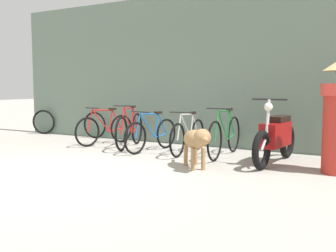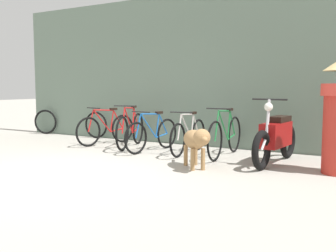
{
  "view_description": "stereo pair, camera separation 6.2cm",
  "coord_description": "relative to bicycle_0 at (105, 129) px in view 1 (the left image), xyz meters",
  "views": [
    {
      "loc": [
        4.18,
        -4.24,
        1.3
      ],
      "look_at": [
        0.95,
        1.42,
        0.65
      ],
      "focal_mm": 42.0,
      "sensor_mm": 36.0,
      "label": 1
    },
    {
      "loc": [
        4.23,
        -4.21,
        1.3
      ],
      "look_at": [
        0.95,
        1.42,
        0.65
      ],
      "focal_mm": 42.0,
      "sensor_mm": 36.0,
      "label": 2
    }
  ],
  "objects": [
    {
      "name": "motorcycle",
      "position": [
        3.93,
        -0.33,
        0.1
      ],
      "size": [
        0.58,
        1.9,
        1.12
      ],
      "rotation": [
        0.0,
        0.0,
        -1.65
      ],
      "color": "black",
      "rests_on": "ground"
    },
    {
      "name": "bicycle_2",
      "position": [
        1.42,
        -0.28,
        -0.01
      ],
      "size": [
        0.46,
        1.6,
        0.83
      ],
      "rotation": [
        0.0,
        0.0,
        -1.71
      ],
      "color": "black",
      "rests_on": "ground"
    },
    {
      "name": "bicycle_1",
      "position": [
        0.73,
        -0.07,
        0.03
      ],
      "size": [
        0.6,
        1.68,
        0.92
      ],
      "rotation": [
        0.0,
        0.0,
        -1.28
      ],
      "color": "black",
      "rests_on": "ground"
    },
    {
      "name": "spare_tire_left",
      "position": [
        -0.91,
        0.71,
        -0.01
      ],
      "size": [
        0.68,
        0.09,
        0.68
      ],
      "rotation": [
        0.0,
        0.0,
        0.07
      ],
      "color": "black",
      "rests_on": "ground"
    },
    {
      "name": "bicycle_4",
      "position": [
        2.93,
        -0.1,
        0.04
      ],
      "size": [
        0.46,
        1.82,
        0.93
      ],
      "rotation": [
        0.0,
        0.0,
        -1.52
      ],
      "color": "black",
      "rests_on": "ground"
    },
    {
      "name": "spare_tire_right",
      "position": [
        -2.72,
        0.71,
        -0.01
      ],
      "size": [
        0.66,
        0.25,
        0.67
      ],
      "rotation": [
        0.0,
        0.0,
        0.31
      ],
      "color": "black",
      "rests_on": "ground"
    },
    {
      "name": "bicycle_3",
      "position": [
        2.19,
        -0.16,
        -0.0
      ],
      "size": [
        0.46,
        1.62,
        0.84
      ],
      "rotation": [
        0.0,
        0.0,
        -1.52
      ],
      "color": "black",
      "rests_on": "ground"
    },
    {
      "name": "shop_wall_back",
      "position": [
        1.43,
        0.96,
        1.33
      ],
      "size": [
        9.38,
        0.2,
        3.35
      ],
      "color": "slate",
      "rests_on": "ground"
    },
    {
      "name": "stray_dog",
      "position": [
        2.94,
        -1.39,
        0.11
      ],
      "size": [
        0.88,
        0.94,
        0.68
      ],
      "rotation": [
        0.0,
        0.0,
        5.46
      ],
      "color": "#997247",
      "rests_on": "ground"
    },
    {
      "name": "bicycle_0",
      "position": [
        0.0,
        0.0,
        0.0
      ],
      "size": [
        0.51,
        1.59,
        0.85
      ],
      "rotation": [
        0.0,
        0.0,
        -1.8
      ],
      "color": "black",
      "rests_on": "ground"
    },
    {
      "name": "ground_plane",
      "position": [
        1.43,
        -2.72,
        -0.35
      ],
      "size": [
        60.0,
        60.0,
        0.0
      ],
      "primitive_type": "plane",
      "color": "#9E998E"
    }
  ]
}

